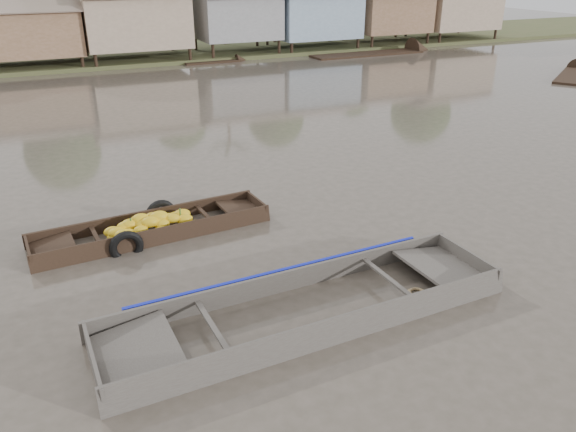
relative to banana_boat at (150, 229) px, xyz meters
name	(u,v)px	position (x,y,z in m)	size (l,w,h in m)	color
ground	(288,273)	(2.31, -3.12, -0.17)	(120.00, 120.00, 0.00)	#484237
riverbank	(134,10)	(5.34, 28.75, 2.90)	(120.00, 12.47, 10.22)	#384723
banana_boat	(150,229)	(0.00, 0.00, 0.00)	(5.87, 1.77, 0.83)	black
viewer_boat	(307,312)	(2.00, -4.69, -0.10)	(8.02, 2.30, 0.64)	#433D39
distant_boats	(315,67)	(14.71, 19.81, -0.22)	(48.23, 15.86, 0.35)	black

